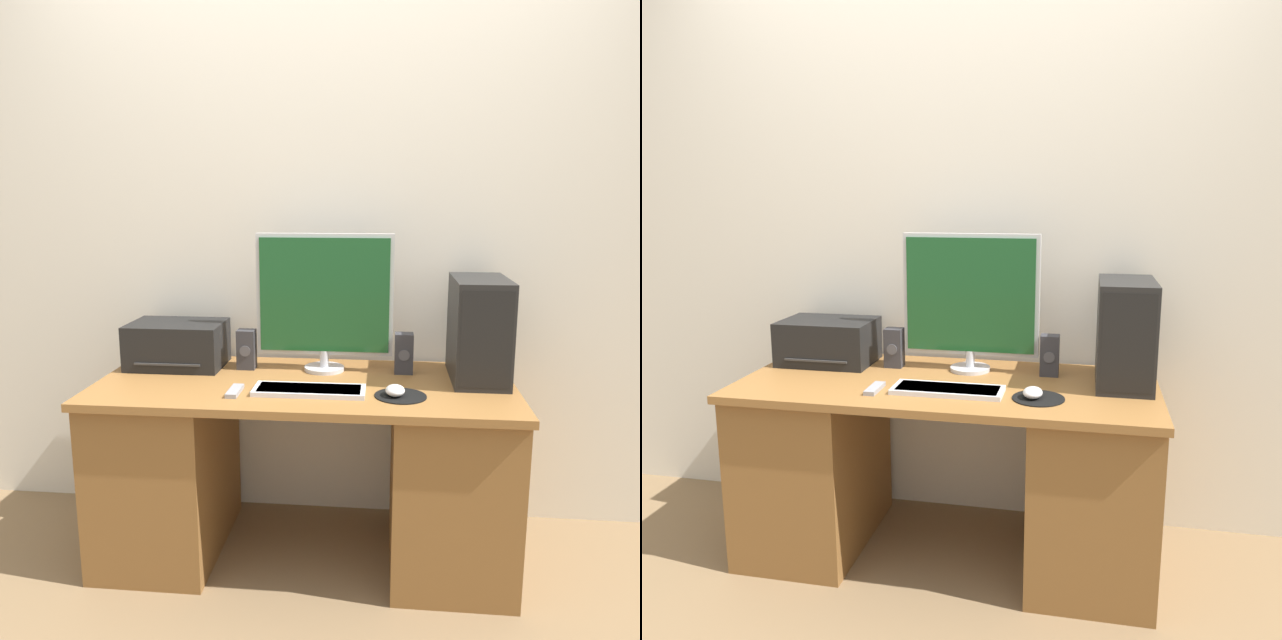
# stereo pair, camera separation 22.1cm
# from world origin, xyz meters

# --- Properties ---
(ground_plane) EXTENTS (12.00, 12.00, 0.00)m
(ground_plane) POSITION_xyz_m (0.00, 0.00, 0.00)
(ground_plane) COLOR brown
(wall_back) EXTENTS (6.40, 0.05, 2.70)m
(wall_back) POSITION_xyz_m (0.00, 0.76, 1.35)
(wall_back) COLOR silver
(wall_back) RESTS_ON ground_plane
(desk) EXTENTS (1.60, 0.70, 0.72)m
(desk) POSITION_xyz_m (0.00, 0.35, 0.37)
(desk) COLOR brown
(desk) RESTS_ON ground_plane
(monitor) EXTENTS (0.55, 0.16, 0.56)m
(monitor) POSITION_xyz_m (0.06, 0.52, 1.02)
(monitor) COLOR #B7B7BC
(monitor) RESTS_ON desk
(keyboard) EXTENTS (0.41, 0.15, 0.02)m
(keyboard) POSITION_xyz_m (0.03, 0.22, 0.73)
(keyboard) COLOR silver
(keyboard) RESTS_ON desk
(mousepad) EXTENTS (0.19, 0.19, 0.00)m
(mousepad) POSITION_xyz_m (0.36, 0.21, 0.72)
(mousepad) COLOR black
(mousepad) RESTS_ON desk
(mouse) EXTENTS (0.07, 0.09, 0.04)m
(mouse) POSITION_xyz_m (0.34, 0.20, 0.74)
(mouse) COLOR silver
(mouse) RESTS_ON mousepad
(computer_tower) EXTENTS (0.21, 0.38, 0.40)m
(computer_tower) POSITION_xyz_m (0.66, 0.46, 0.92)
(computer_tower) COLOR black
(computer_tower) RESTS_ON desk
(printer) EXTENTS (0.39, 0.28, 0.19)m
(printer) POSITION_xyz_m (-0.56, 0.53, 0.81)
(printer) COLOR black
(printer) RESTS_ON desk
(speaker_left) EXTENTS (0.07, 0.07, 0.16)m
(speaker_left) POSITION_xyz_m (-0.26, 0.52, 0.80)
(speaker_left) COLOR #2D2D33
(speaker_left) RESTS_ON desk
(speaker_right) EXTENTS (0.07, 0.07, 0.16)m
(speaker_right) POSITION_xyz_m (0.38, 0.51, 0.80)
(speaker_right) COLOR #2D2D33
(speaker_right) RESTS_ON desk
(remote_control) EXTENTS (0.04, 0.13, 0.02)m
(remote_control) POSITION_xyz_m (-0.23, 0.18, 0.73)
(remote_control) COLOR gray
(remote_control) RESTS_ON desk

